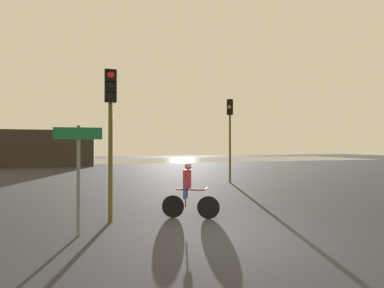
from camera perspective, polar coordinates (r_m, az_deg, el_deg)
ground_plane at (r=7.38m, az=7.98°, el=-17.04°), size 120.00×120.00×0.00m
water_strip at (r=45.01m, az=-13.15°, el=-3.11°), size 80.00×16.00×0.01m
distant_building at (r=35.65m, az=-29.04°, el=-0.74°), size 13.51×4.00×3.78m
traffic_light_far_right at (r=17.55m, az=7.24°, el=3.60°), size 0.41×0.42×4.84m
traffic_light_near_left at (r=8.68m, az=-15.26°, el=5.21°), size 0.33×0.34×4.25m
direction_sign_post at (r=7.50m, az=-20.85°, el=-3.56°), size 1.10×0.18×2.60m
cyclist at (r=8.88m, az=-0.70°, el=-8.79°), size 1.57×0.79×1.62m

